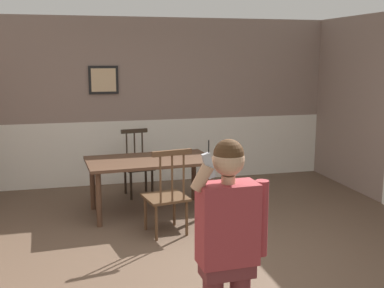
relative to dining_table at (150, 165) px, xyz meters
name	(u,v)px	position (x,y,z in m)	size (l,w,h in m)	color
ground_plane	(205,263)	(0.27, -1.75, -0.65)	(7.38, 7.38, 0.00)	brown
room_back_partition	(150,104)	(0.27, 1.61, 0.65)	(6.16, 0.17, 2.70)	gray
dining_table	(150,165)	(0.00, 0.00, 0.00)	(1.72, 1.02, 0.74)	#4C3323
chair_near_window	(167,195)	(0.06, -0.85, -0.17)	(0.55, 0.55, 1.05)	#513823
chair_by_doorway	(138,165)	(-0.06, 0.85, -0.18)	(0.46, 0.46, 0.99)	#2D2319
person_figure	(228,243)	(-0.03, -3.37, 0.25)	(0.54, 0.23, 1.60)	brown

